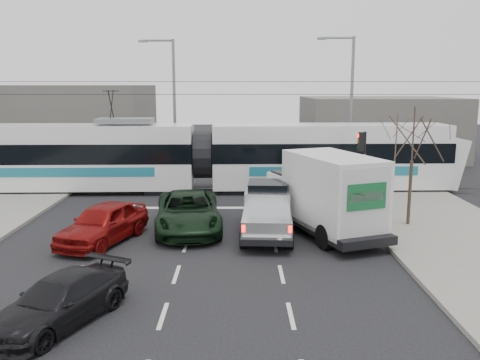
{
  "coord_description": "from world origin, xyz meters",
  "views": [
    {
      "loc": [
        0.3,
        -18.57,
        6.04
      ],
      "look_at": [
        0.38,
        3.95,
        1.8
      ],
      "focal_mm": 38.0,
      "sensor_mm": 36.0,
      "label": 1
    }
  ],
  "objects_px": {
    "green_car": "(188,212)",
    "navy_pickup": "(318,198)",
    "red_car": "(103,223)",
    "silver_pickup": "(267,209)",
    "street_lamp_far": "(172,99)",
    "tram": "(202,156)",
    "box_truck": "(325,195)",
    "traffic_signal": "(362,152)",
    "street_lamp_near": "(349,99)",
    "dark_car": "(60,301)",
    "bare_tree": "(413,139)"
  },
  "relations": [
    {
      "from": "red_car",
      "to": "box_truck",
      "type": "bearing_deg",
      "value": 26.15
    },
    {
      "from": "street_lamp_near",
      "to": "bare_tree",
      "type": "bearing_deg",
      "value": -88.58
    },
    {
      "from": "street_lamp_near",
      "to": "dark_car",
      "type": "height_order",
      "value": "street_lamp_near"
    },
    {
      "from": "street_lamp_near",
      "to": "street_lamp_far",
      "type": "relative_size",
      "value": 1.0
    },
    {
      "from": "bare_tree",
      "to": "red_car",
      "type": "bearing_deg",
      "value": -170.51
    },
    {
      "from": "traffic_signal",
      "to": "dark_car",
      "type": "relative_size",
      "value": 0.86
    },
    {
      "from": "green_car",
      "to": "silver_pickup",
      "type": "bearing_deg",
      "value": -13.21
    },
    {
      "from": "traffic_signal",
      "to": "box_truck",
      "type": "bearing_deg",
      "value": -118.03
    },
    {
      "from": "box_truck",
      "to": "traffic_signal",
      "type": "bearing_deg",
      "value": 41.43
    },
    {
      "from": "traffic_signal",
      "to": "dark_car",
      "type": "bearing_deg",
      "value": -129.77
    },
    {
      "from": "street_lamp_far",
      "to": "navy_pickup",
      "type": "bearing_deg",
      "value": -57.02
    },
    {
      "from": "traffic_signal",
      "to": "green_car",
      "type": "relative_size",
      "value": 0.64
    },
    {
      "from": "bare_tree",
      "to": "navy_pickup",
      "type": "distance_m",
      "value": 4.75
    },
    {
      "from": "silver_pickup",
      "to": "red_car",
      "type": "bearing_deg",
      "value": -164.95
    },
    {
      "from": "traffic_signal",
      "to": "dark_car",
      "type": "xyz_separation_m",
      "value": [
        -10.73,
        -12.9,
        -2.13
      ]
    },
    {
      "from": "dark_car",
      "to": "street_lamp_far",
      "type": "bearing_deg",
      "value": 114.47
    },
    {
      "from": "street_lamp_far",
      "to": "navy_pickup",
      "type": "relative_size",
      "value": 1.76
    },
    {
      "from": "tram",
      "to": "green_car",
      "type": "height_order",
      "value": "tram"
    },
    {
      "from": "street_lamp_far",
      "to": "silver_pickup",
      "type": "height_order",
      "value": "street_lamp_far"
    },
    {
      "from": "box_truck",
      "to": "street_lamp_far",
      "type": "bearing_deg",
      "value": 98.48
    },
    {
      "from": "silver_pickup",
      "to": "tram",
      "type": "bearing_deg",
      "value": 114.67
    },
    {
      "from": "bare_tree",
      "to": "dark_car",
      "type": "xyz_separation_m",
      "value": [
        -11.86,
        -8.9,
        -3.18
      ]
    },
    {
      "from": "red_car",
      "to": "navy_pickup",
      "type": "bearing_deg",
      "value": 38.57
    },
    {
      "from": "bare_tree",
      "to": "box_truck",
      "type": "distance_m",
      "value": 4.44
    },
    {
      "from": "tram",
      "to": "navy_pickup",
      "type": "height_order",
      "value": "tram"
    },
    {
      "from": "tram",
      "to": "navy_pickup",
      "type": "distance_m",
      "value": 8.7
    },
    {
      "from": "street_lamp_far",
      "to": "tram",
      "type": "bearing_deg",
      "value": -67.62
    },
    {
      "from": "navy_pickup",
      "to": "green_car",
      "type": "xyz_separation_m",
      "value": [
        -5.68,
        -1.46,
        -0.25
      ]
    },
    {
      "from": "box_truck",
      "to": "street_lamp_near",
      "type": "bearing_deg",
      "value": 53.85
    },
    {
      "from": "silver_pickup",
      "to": "street_lamp_near",
      "type": "bearing_deg",
      "value": 68.12
    },
    {
      "from": "navy_pickup",
      "to": "dark_car",
      "type": "height_order",
      "value": "navy_pickup"
    },
    {
      "from": "street_lamp_far",
      "to": "silver_pickup",
      "type": "distance_m",
      "value": 15.91
    },
    {
      "from": "street_lamp_far",
      "to": "tram",
      "type": "height_order",
      "value": "street_lamp_far"
    },
    {
      "from": "bare_tree",
      "to": "red_car",
      "type": "xyz_separation_m",
      "value": [
        -12.53,
        -2.09,
        -3.02
      ]
    },
    {
      "from": "street_lamp_near",
      "to": "dark_car",
      "type": "xyz_separation_m",
      "value": [
        -11.58,
        -20.4,
        -4.5
      ]
    },
    {
      "from": "tram",
      "to": "street_lamp_near",
      "type": "bearing_deg",
      "value": 21.84
    },
    {
      "from": "navy_pickup",
      "to": "bare_tree",
      "type": "bearing_deg",
      "value": -20.09
    },
    {
      "from": "street_lamp_far",
      "to": "tram",
      "type": "relative_size",
      "value": 0.32
    },
    {
      "from": "dark_car",
      "to": "navy_pickup",
      "type": "bearing_deg",
      "value": 75.46
    },
    {
      "from": "street_lamp_near",
      "to": "dark_car",
      "type": "relative_size",
      "value": 2.14
    },
    {
      "from": "green_car",
      "to": "navy_pickup",
      "type": "bearing_deg",
      "value": 8.13
    },
    {
      "from": "navy_pickup",
      "to": "green_car",
      "type": "distance_m",
      "value": 5.87
    },
    {
      "from": "navy_pickup",
      "to": "red_car",
      "type": "height_order",
      "value": "navy_pickup"
    },
    {
      "from": "traffic_signal",
      "to": "dark_car",
      "type": "distance_m",
      "value": 16.91
    },
    {
      "from": "street_lamp_far",
      "to": "navy_pickup",
      "type": "distance_m",
      "value": 15.36
    },
    {
      "from": "tram",
      "to": "dark_car",
      "type": "distance_m",
      "value": 16.77
    },
    {
      "from": "box_truck",
      "to": "dark_car",
      "type": "distance_m",
      "value": 11.39
    },
    {
      "from": "silver_pickup",
      "to": "red_car",
      "type": "height_order",
      "value": "silver_pickup"
    },
    {
      "from": "tram",
      "to": "dark_car",
      "type": "relative_size",
      "value": 6.65
    },
    {
      "from": "street_lamp_near",
      "to": "green_car",
      "type": "distance_m",
      "value": 15.59
    }
  ]
}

